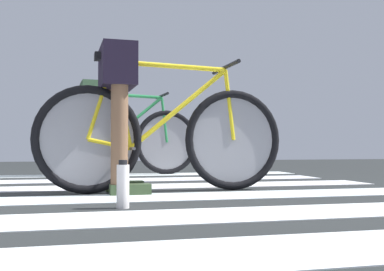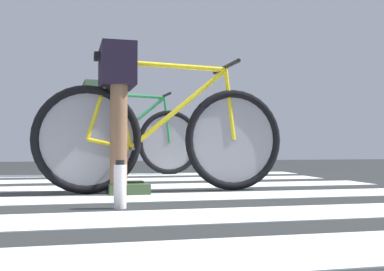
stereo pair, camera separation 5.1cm
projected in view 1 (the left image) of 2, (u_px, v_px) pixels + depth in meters
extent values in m
cube|color=#26292A|center=(51.00, 197.00, 2.92)|extent=(18.00, 14.00, 0.02)
cube|color=white|center=(6.00, 223.00, 1.87)|extent=(5.20, 0.44, 0.00)
cube|color=silver|center=(68.00, 200.00, 2.68)|extent=(5.20, 0.44, 0.00)
cube|color=silver|center=(45.00, 189.00, 3.38)|extent=(5.20, 0.44, 0.00)
cube|color=silver|center=(43.00, 181.00, 4.09)|extent=(5.20, 0.44, 0.00)
cube|color=silver|center=(58.00, 176.00, 4.85)|extent=(5.20, 0.44, 0.00)
torus|color=black|center=(88.00, 139.00, 3.02)|extent=(0.72, 0.09, 0.72)
torus|color=black|center=(233.00, 140.00, 3.30)|extent=(0.72, 0.09, 0.72)
cylinder|color=gray|center=(88.00, 139.00, 3.02)|extent=(0.61, 0.03, 0.61)
cylinder|color=gray|center=(233.00, 140.00, 3.30)|extent=(0.61, 0.03, 0.61)
cylinder|color=yellow|center=(171.00, 66.00, 3.19)|extent=(0.80, 0.07, 0.05)
cylinder|color=yellow|center=(179.00, 108.00, 3.20)|extent=(0.70, 0.06, 0.59)
cylinder|color=yellow|center=(122.00, 105.00, 3.09)|extent=(0.15, 0.04, 0.59)
cylinder|color=yellow|center=(109.00, 144.00, 3.06)|extent=(0.29, 0.04, 0.09)
cylinder|color=yellow|center=(100.00, 100.00, 3.05)|extent=(0.19, 0.03, 0.53)
cylinder|color=yellow|center=(229.00, 105.00, 3.30)|extent=(0.09, 0.03, 0.50)
cube|color=black|center=(113.00, 57.00, 3.08)|extent=(0.24, 0.10, 0.05)
cylinder|color=black|center=(225.00, 67.00, 3.30)|extent=(0.05, 0.52, 0.03)
cylinder|color=#4C4C51|center=(130.00, 148.00, 3.10)|extent=(0.03, 0.34, 0.02)
cylinder|color=brown|center=(115.00, 120.00, 3.21)|extent=(0.11, 0.11, 0.89)
cylinder|color=brown|center=(120.00, 117.00, 2.94)|extent=(0.11, 0.11, 0.89)
cube|color=black|center=(117.00, 67.00, 3.09)|extent=(0.24, 0.42, 0.28)
cube|color=#374B2C|center=(124.00, 186.00, 3.22)|extent=(0.26, 0.11, 0.07)
cube|color=#374B2C|center=(130.00, 190.00, 2.95)|extent=(0.26, 0.11, 0.07)
torus|color=black|center=(73.00, 142.00, 4.84)|extent=(0.72, 0.11, 0.72)
torus|color=black|center=(167.00, 142.00, 5.15)|extent=(0.72, 0.11, 0.72)
cylinder|color=gray|center=(73.00, 142.00, 4.84)|extent=(0.61, 0.05, 0.61)
cylinder|color=gray|center=(167.00, 142.00, 5.15)|extent=(0.61, 0.05, 0.61)
cylinder|color=#278647|center=(126.00, 95.00, 5.02)|extent=(0.80, 0.10, 0.05)
cylinder|color=#278647|center=(132.00, 122.00, 5.03)|extent=(0.70, 0.09, 0.59)
cylinder|color=#278647|center=(94.00, 121.00, 4.91)|extent=(0.16, 0.05, 0.59)
cylinder|color=#278647|center=(87.00, 145.00, 4.88)|extent=(0.29, 0.05, 0.09)
cylinder|color=#278647|center=(81.00, 117.00, 4.87)|extent=(0.19, 0.04, 0.53)
cylinder|color=#278647|center=(164.00, 120.00, 5.15)|extent=(0.09, 0.04, 0.50)
cube|color=black|center=(89.00, 90.00, 4.90)|extent=(0.25, 0.11, 0.05)
cylinder|color=black|center=(162.00, 96.00, 5.15)|extent=(0.07, 0.52, 0.03)
cylinder|color=#4C4C51|center=(100.00, 148.00, 4.92)|extent=(0.05, 0.34, 0.02)
cylinder|color=brown|center=(90.00, 129.00, 5.03)|extent=(0.11, 0.11, 0.91)
cylinder|color=brown|center=(93.00, 128.00, 4.77)|extent=(0.11, 0.11, 0.91)
cube|color=#304C33|center=(92.00, 95.00, 4.91)|extent=(0.25, 0.43, 0.28)
cube|color=black|center=(96.00, 172.00, 5.04)|extent=(0.27, 0.12, 0.07)
cube|color=black|center=(99.00, 173.00, 4.78)|extent=(0.27, 0.12, 0.07)
cylinder|color=white|center=(123.00, 186.00, 2.32)|extent=(0.06, 0.06, 0.22)
cylinder|color=black|center=(123.00, 162.00, 2.33)|extent=(0.04, 0.04, 0.02)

